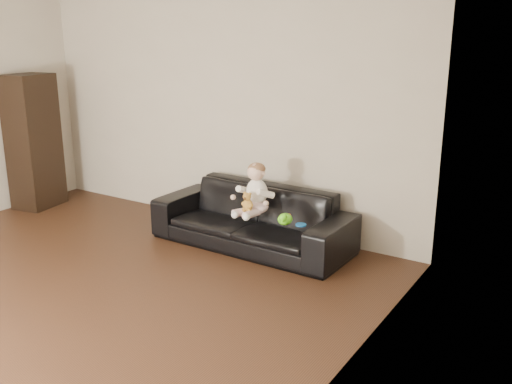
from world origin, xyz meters
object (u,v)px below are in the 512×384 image
Objects in this scene: baby at (255,192)px; teddy_bear at (247,202)px; cabinet at (34,142)px; sofa at (252,218)px; toy_blue_disc at (301,225)px; toy_green at (285,219)px; toy_rattle at (289,218)px.

baby reaches higher than teddy_bear.
cabinet is 3.20× the size of baby.
cabinet is 3.17m from baby.
baby is 0.17m from teddy_bear.
baby is 2.66× the size of teddy_bear.
cabinet is at bearing -164.82° from baby.
cabinet reaches higher than sofa.
toy_blue_disc is (3.72, 0.09, -0.42)m from cabinet.
toy_blue_disc is at bearing -14.70° from sofa.
toy_rattle is (-0.01, 0.10, -0.02)m from toy_green.
cabinet reaches higher than teddy_bear.
cabinet is 16.22× the size of toy_blue_disc.
cabinet is 8.53× the size of teddy_bear.
teddy_bear is 0.57m from toy_blue_disc.
teddy_bear is (0.01, -0.16, -0.07)m from baby.
toy_green is at bearing -155.72° from toy_blue_disc.
baby is at bearing 172.31° from toy_blue_disc.
toy_blue_disc is at bearing 24.28° from toy_green.
toy_green is (0.53, -0.25, 0.15)m from sofa.
sofa reaches higher than toy_green.
toy_blue_disc is at bearing 15.28° from teddy_bear.
sofa is 0.56m from toy_rattle.
baby reaches higher than toy_green.
teddy_bear is at bearing -171.60° from toy_blue_disc.
sofa is 0.36m from baby.
toy_rattle is at bearing 6.33° from baby.
sofa is at bearing 121.18° from teddy_bear.
teddy_bear is 0.43m from toy_rattle.
toy_green is (0.42, -0.14, -0.17)m from baby.
teddy_bear is (3.17, 0.01, -0.26)m from cabinet.
sofa is 3.11m from cabinet.
cabinet is 3.60m from toy_green.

